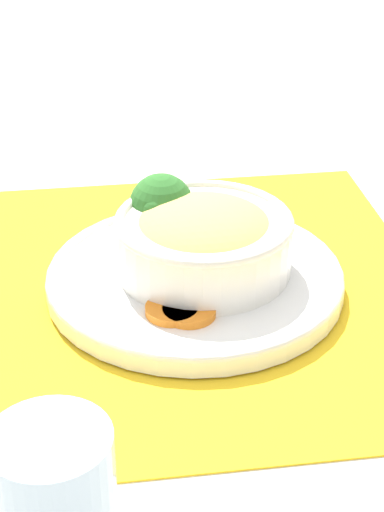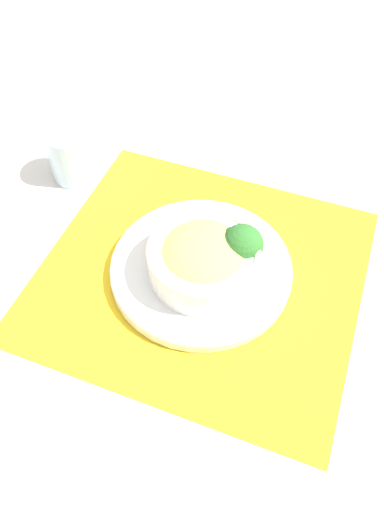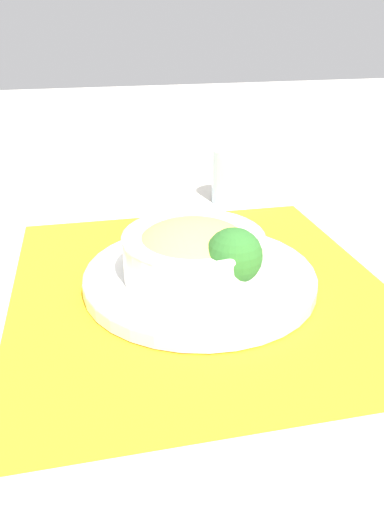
# 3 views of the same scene
# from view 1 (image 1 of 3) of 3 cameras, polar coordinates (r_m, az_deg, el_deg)

# --- Properties ---
(ground_plane) EXTENTS (4.00, 4.00, 0.00)m
(ground_plane) POSITION_cam_1_polar(r_m,az_deg,el_deg) (0.84, 0.20, -2.30)
(ground_plane) COLOR beige
(placemat) EXTENTS (0.51, 0.48, 0.00)m
(placemat) POSITION_cam_1_polar(r_m,az_deg,el_deg) (0.83, 0.20, -2.19)
(placemat) COLOR yellow
(placemat) RESTS_ON ground_plane
(plate) EXTENTS (0.29, 0.29, 0.02)m
(plate) POSITION_cam_1_polar(r_m,az_deg,el_deg) (0.83, 0.20, -1.41)
(plate) COLOR white
(plate) RESTS_ON placemat
(bowl) EXTENTS (0.17, 0.17, 0.07)m
(bowl) POSITION_cam_1_polar(r_m,az_deg,el_deg) (0.82, 0.79, 1.19)
(bowl) COLOR silver
(bowl) RESTS_ON plate
(broccoli_floret) EXTENTS (0.06, 0.06, 0.08)m
(broccoli_floret) POSITION_cam_1_polar(r_m,az_deg,el_deg) (0.85, -2.06, 3.27)
(broccoli_floret) COLOR #759E51
(broccoli_floret) RESTS_ON plate
(carrot_slice_near) EXTENTS (0.05, 0.05, 0.01)m
(carrot_slice_near) POSITION_cam_1_polar(r_m,az_deg,el_deg) (0.77, -1.34, -3.59)
(carrot_slice_near) COLOR orange
(carrot_slice_near) RESTS_ON plate
(carrot_slice_middle) EXTENTS (0.05, 0.05, 0.01)m
(carrot_slice_middle) POSITION_cam_1_polar(r_m,az_deg,el_deg) (0.76, -0.19, -3.71)
(carrot_slice_middle) COLOR orange
(carrot_slice_middle) RESTS_ON plate
(water_glass) EXTENTS (0.08, 0.08, 0.10)m
(water_glass) POSITION_cam_1_polar(r_m,az_deg,el_deg) (0.57, -9.09, -15.82)
(water_glass) COLOR silver
(water_glass) RESTS_ON ground_plane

